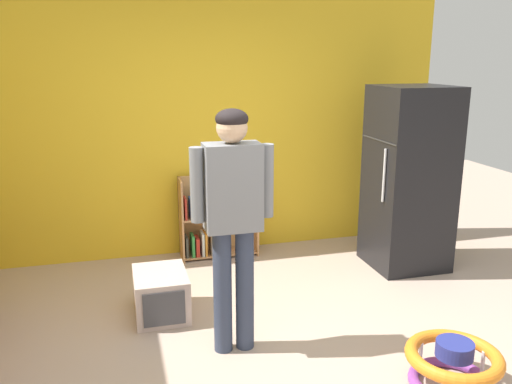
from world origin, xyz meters
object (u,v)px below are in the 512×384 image
Objects in this scene: refrigerator at (409,179)px; standing_person at (233,210)px; baby_walker at (453,365)px; pet_carrier at (161,294)px; bookshelf at (213,221)px.

standing_person is (-2.01, -1.11, 0.15)m from refrigerator.
pet_carrier is at bearing 138.91° from baby_walker.
baby_walker is (1.04, -2.69, -0.22)m from bookshelf.
baby_walker is 2.24m from pet_carrier.
bookshelf is (-1.81, 0.76, -0.52)m from refrigerator.
pet_carrier is (-0.46, 0.65, -0.86)m from standing_person.
bookshelf is 1.99m from standing_person.
bookshelf is 2.89m from baby_walker.
refrigerator reaches higher than standing_person.
pet_carrier is at bearing -169.49° from refrigerator.
bookshelf is 1.41× the size of baby_walker.
pet_carrier is (-0.65, -1.21, -0.19)m from bookshelf.
refrigerator is 1.03× the size of standing_person.
refrigerator is at bearing 10.51° from pet_carrier.
standing_person is at bearing -95.97° from bookshelf.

